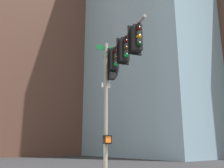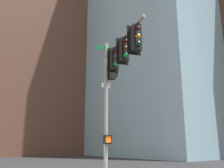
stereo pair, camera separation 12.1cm
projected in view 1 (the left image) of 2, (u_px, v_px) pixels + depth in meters
The scene contains 3 objects.
signal_pole_assembly at pixel (116, 74), 11.24m from camera, with size 2.02×4.52×7.33m.
building_brick_nearside at pixel (21, 38), 59.02m from camera, with size 26.62×17.84×53.98m, color brown.
building_glass_tower at pixel (154, 8), 61.44m from camera, with size 26.73×32.02×70.30m, color #8CB2C6.
Camera 1 is at (6.65, 9.81, 2.22)m, focal length 39.72 mm.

